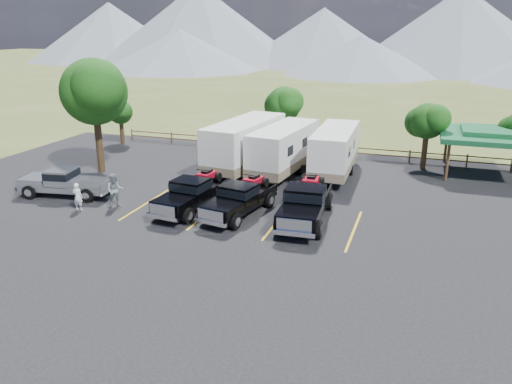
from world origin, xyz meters
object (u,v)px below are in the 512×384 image
(rig_right, at_px, (306,202))
(pickup_silver, at_px, (65,182))
(tree_big_nw, at_px, (94,92))
(trailer_left, at_px, (245,145))
(rig_left, at_px, (193,193))
(rig_center, at_px, (240,198))
(person_a, at_px, (78,197))
(person_b, at_px, (115,190))
(trailer_right, at_px, (335,151))
(pavilion, at_px, (489,135))
(trailer_center, at_px, (284,150))

(rig_right, height_order, pickup_silver, rig_right)
(tree_big_nw, distance_m, trailer_left, 10.84)
(rig_left, relative_size, pickup_silver, 1.03)
(rig_left, xyz_separation_m, rig_center, (2.79, 0.08, -0.02))
(tree_big_nw, bearing_deg, rig_center, -21.07)
(rig_center, distance_m, person_a, 9.08)
(rig_left, bearing_deg, trailer_left, 95.11)
(person_b, bearing_deg, person_a, -175.32)
(pickup_silver, bearing_deg, trailer_left, 126.82)
(rig_left, relative_size, trailer_right, 0.66)
(tree_big_nw, bearing_deg, trailer_right, 15.32)
(person_a, relative_size, person_b, 0.80)
(pavilion, relative_size, rig_center, 1.03)
(tree_big_nw, height_order, trailer_left, tree_big_nw)
(trailer_center, distance_m, person_b, 11.90)
(trailer_right, xyz_separation_m, person_a, (-12.24, -11.41, -0.90))
(rig_center, relative_size, rig_right, 0.92)
(rig_center, bearing_deg, trailer_right, 79.00)
(rig_center, xyz_separation_m, trailer_right, (3.47, 9.06, 0.75))
(rig_right, bearing_deg, rig_center, -179.99)
(rig_center, relative_size, trailer_left, 0.58)
(tree_big_nw, xyz_separation_m, rig_right, (15.89, -4.51, -4.52))
(tree_big_nw, xyz_separation_m, pavilion, (25.55, 7.97, -2.81))
(trailer_center, bearing_deg, person_a, -123.58)
(trailer_right, xyz_separation_m, pickup_silver, (-14.50, -9.65, -0.79))
(rig_left, height_order, person_a, rig_left)
(pavilion, distance_m, rig_center, 18.45)
(trailer_center, xyz_separation_m, person_b, (-7.21, -9.45, -0.75))
(pavilion, distance_m, trailer_left, 16.60)
(trailer_left, bearing_deg, person_a, -113.46)
(rig_center, relative_size, trailer_right, 0.65)
(trailer_left, xyz_separation_m, trailer_center, (2.80, 0.08, -0.14))
(person_a, bearing_deg, person_b, -152.13)
(pavilion, bearing_deg, trailer_right, -159.50)
(trailer_left, xyz_separation_m, person_a, (-6.08, -10.47, -1.08))
(tree_big_nw, distance_m, rig_left, 11.61)
(pavilion, relative_size, trailer_right, 0.67)
(trailer_left, bearing_deg, rig_right, -44.80)
(rig_left, height_order, rig_center, rig_left)
(tree_big_nw, height_order, rig_right, tree_big_nw)
(rig_left, relative_size, trailer_center, 0.64)
(rig_right, distance_m, person_a, 12.63)
(rig_center, height_order, person_a, rig_center)
(rig_center, height_order, pickup_silver, rig_center)
(tree_big_nw, bearing_deg, person_a, -63.50)
(pavilion, bearing_deg, rig_right, -127.72)
(tree_big_nw, relative_size, pickup_silver, 1.33)
(tree_big_nw, xyz_separation_m, person_b, (5.21, -5.98, -4.58))
(tree_big_nw, xyz_separation_m, trailer_center, (12.42, 3.47, -3.83))
(trailer_center, distance_m, person_a, 13.83)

